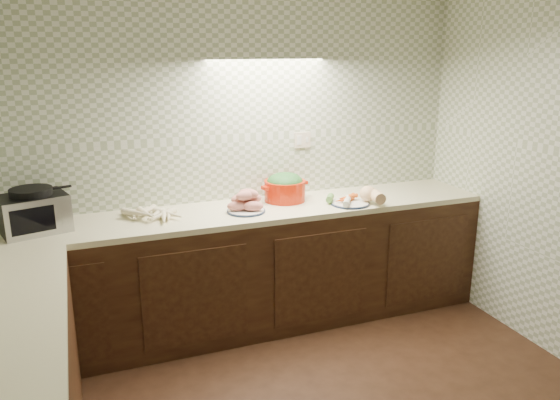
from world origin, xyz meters
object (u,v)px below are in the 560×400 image
object	(u,v)px
sweet_potato_plate	(246,203)
dutch_oven	(285,187)
onion_bowl	(245,200)
veg_plate	(358,198)
toaster_oven	(33,211)
parsnip_pile	(153,215)

from	to	relation	value
sweet_potato_plate	dutch_oven	world-z (taller)	dutch_oven
onion_bowl	veg_plate	size ratio (longest dim) A/B	0.33
toaster_oven	onion_bowl	world-z (taller)	toaster_oven
onion_bowl	veg_plate	distance (m)	0.82
toaster_oven	sweet_potato_plate	xyz separation A→B (m)	(1.36, -0.07, -0.07)
toaster_oven	onion_bowl	distance (m)	1.41
onion_bowl	veg_plate	world-z (taller)	veg_plate
dutch_oven	veg_plate	world-z (taller)	dutch_oven
onion_bowl	dutch_oven	xyz separation A→B (m)	(0.31, 0.00, 0.07)
toaster_oven	veg_plate	xyz separation A→B (m)	(2.18, -0.18, -0.08)
parsnip_pile	veg_plate	distance (m)	1.47
parsnip_pile	veg_plate	bearing A→B (deg)	-5.84
sweet_potato_plate	dutch_oven	xyz separation A→B (m)	(0.36, 0.17, 0.04)
toaster_oven	dutch_oven	bearing A→B (deg)	-12.49
veg_plate	toaster_oven	bearing A→B (deg)	175.39
parsnip_pile	dutch_oven	size ratio (longest dim) A/B	1.06
parsnip_pile	dutch_oven	world-z (taller)	dutch_oven
veg_plate	sweet_potato_plate	bearing A→B (deg)	172.84
sweet_potato_plate	dutch_oven	bearing A→B (deg)	25.39
sweet_potato_plate	parsnip_pile	bearing A→B (deg)	175.88
toaster_oven	sweet_potato_plate	bearing A→B (deg)	-18.78
toaster_oven	onion_bowl	bearing A→B (deg)	-11.79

